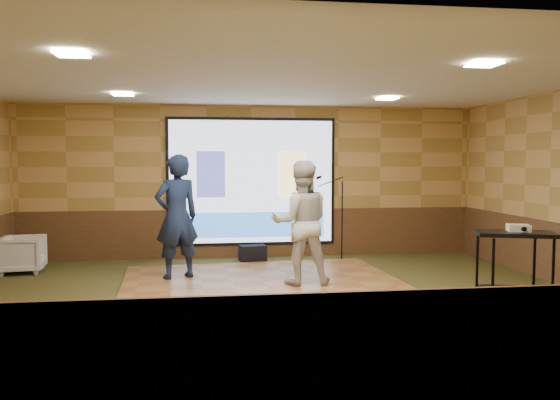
{
  "coord_description": "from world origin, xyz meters",
  "views": [
    {
      "loc": [
        -0.84,
        -7.29,
        1.89
      ],
      "look_at": [
        0.25,
        1.08,
        1.3
      ],
      "focal_mm": 35.0,
      "sensor_mm": 36.0,
      "label": 1
    }
  ],
  "objects": [
    {
      "name": "downlight_sw",
      "position": [
        -2.2,
        -1.5,
        2.97
      ],
      "size": [
        0.32,
        0.32,
        0.02
      ],
      "primitive_type": "cube",
      "color": "#FFEDBF",
      "rests_on": "room_shell"
    },
    {
      "name": "ground",
      "position": [
        0.0,
        0.0,
        0.0
      ],
      "size": [
        9.0,
        9.0,
        0.0
      ],
      "primitive_type": "plane",
      "color": "#273417",
      "rests_on": "ground"
    },
    {
      "name": "av_table",
      "position": [
        3.03,
        -0.84,
        0.71
      ],
      "size": [
        0.95,
        0.5,
        1.0
      ],
      "rotation": [
        0.0,
        0.0,
        -0.31
      ],
      "color": "black",
      "rests_on": "ground"
    },
    {
      "name": "projector_screen",
      "position": [
        0.0,
        3.44,
        1.47
      ],
      "size": [
        3.32,
        0.06,
        2.52
      ],
      "color": "black",
      "rests_on": "room_shell"
    },
    {
      "name": "mic_stand",
      "position": [
        1.62,
        2.82,
        0.49
      ],
      "size": [
        0.64,
        0.26,
        1.64
      ],
      "rotation": [
        0.0,
        0.0,
        -0.1
      ],
      "color": "black",
      "rests_on": "ground"
    },
    {
      "name": "player_left",
      "position": [
        -1.35,
        1.51,
        1.02
      ],
      "size": [
        0.85,
        0.73,
        1.98
      ],
      "primitive_type": "imported",
      "rotation": [
        0.0,
        0.0,
        3.57
      ],
      "color": "#142040",
      "rests_on": "dance_floor"
    },
    {
      "name": "downlight_ne",
      "position": [
        2.2,
        1.8,
        2.97
      ],
      "size": [
        0.32,
        0.32,
        0.02
      ],
      "primitive_type": "cube",
      "color": "#FFEDBF",
      "rests_on": "room_shell"
    },
    {
      "name": "banquet_chair",
      "position": [
        -4.0,
        2.41,
        0.32
      ],
      "size": [
        0.77,
        0.76,
        0.64
      ],
      "primitive_type": "imported",
      "rotation": [
        0.0,
        0.0,
        1.68
      ],
      "color": "gray",
      "rests_on": "ground"
    },
    {
      "name": "dance_floor",
      "position": [
        -0.02,
        1.09,
        0.02
      ],
      "size": [
        4.51,
        3.57,
        0.03
      ],
      "primitive_type": "cube",
      "rotation": [
        0.0,
        0.0,
        0.07
      ],
      "color": "olive",
      "rests_on": "ground"
    },
    {
      "name": "downlight_nw",
      "position": [
        -2.2,
        1.8,
        2.97
      ],
      "size": [
        0.32,
        0.32,
        0.02
      ],
      "primitive_type": "cube",
      "color": "#FFEDBF",
      "rests_on": "room_shell"
    },
    {
      "name": "room_shell",
      "position": [
        0.0,
        0.0,
        2.09
      ],
      "size": [
        9.04,
        7.04,
        3.02
      ],
      "color": "tan",
      "rests_on": "ground"
    },
    {
      "name": "wainscot_back",
      "position": [
        0.0,
        3.48,
        0.47
      ],
      "size": [
        9.0,
        0.04,
        0.95
      ],
      "primitive_type": "cube",
      "color": "#4A2A18",
      "rests_on": "ground"
    },
    {
      "name": "wainscot_front",
      "position": [
        0.0,
        -3.48,
        0.47
      ],
      "size": [
        9.0,
        0.04,
        0.95
      ],
      "primitive_type": "cube",
      "color": "#4A2A18",
      "rests_on": "ground"
    },
    {
      "name": "duffel_bag",
      "position": [
        -0.02,
        3.01,
        0.15
      ],
      "size": [
        0.54,
        0.41,
        0.3
      ],
      "primitive_type": "cube",
      "rotation": [
        0.0,
        0.0,
        0.2
      ],
      "color": "black",
      "rests_on": "ground"
    },
    {
      "name": "projector",
      "position": [
        3.08,
        -0.81,
        1.05
      ],
      "size": [
        0.32,
        0.29,
        0.09
      ],
      "primitive_type": "cube",
      "rotation": [
        0.0,
        0.0,
        -0.31
      ],
      "color": "silver",
      "rests_on": "av_table"
    },
    {
      "name": "player_right",
      "position": [
        0.55,
        0.84,
        0.97
      ],
      "size": [
        0.94,
        0.74,
        1.88
      ],
      "primitive_type": "imported",
      "rotation": [
        0.0,
        0.0,
        3.11
      ],
      "color": "beige",
      "rests_on": "dance_floor"
    },
    {
      "name": "downlight_se",
      "position": [
        2.2,
        -1.5,
        2.97
      ],
      "size": [
        0.32,
        0.32,
        0.02
      ],
      "primitive_type": "cube",
      "color": "#FFEDBF",
      "rests_on": "room_shell"
    }
  ]
}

